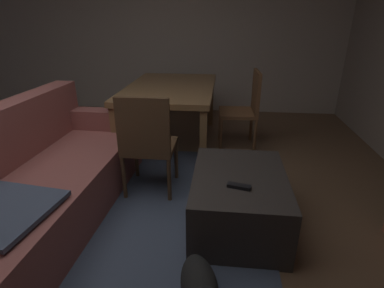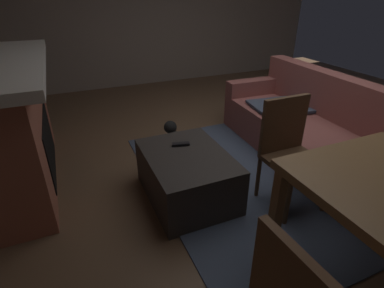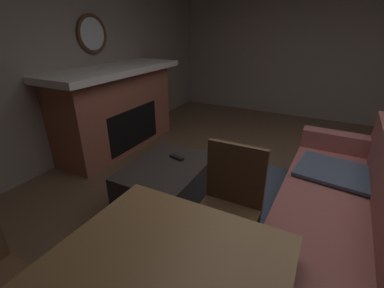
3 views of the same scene
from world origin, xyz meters
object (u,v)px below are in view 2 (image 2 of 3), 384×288
at_px(tv_remote, 181,144).
at_px(fireplace, 9,126).
at_px(ottoman_coffee_table, 187,176).
at_px(small_dog, 179,139).
at_px(dining_chair_west, 289,147).
at_px(couch, 312,130).

bearing_deg(tv_remote, fireplace, -102.83).
xyz_separation_m(ottoman_coffee_table, small_dog, (-0.79, 0.22, -0.05)).
xyz_separation_m(ottoman_coffee_table, dining_chair_west, (0.37, 0.78, 0.31)).
bearing_deg(dining_chair_west, fireplace, -119.92).
distance_m(fireplace, tv_remote, 1.58).
bearing_deg(dining_chair_west, couch, 124.11).
bearing_deg(dining_chair_west, small_dog, -154.47).
height_order(couch, tv_remote, couch).
height_order(couch, dining_chair_west, dining_chair_west).
bearing_deg(fireplace, small_dog, 86.98).
relative_size(tv_remote, small_dog, 0.32).
xyz_separation_m(fireplace, dining_chair_west, (1.25, 2.17, -0.07)).
bearing_deg(couch, dining_chair_west, -55.89).
relative_size(fireplace, dining_chair_west, 2.25).
bearing_deg(small_dog, fireplace, -93.02).
distance_m(fireplace, couch, 3.04).
height_order(ottoman_coffee_table, tv_remote, tv_remote).
relative_size(couch, ottoman_coffee_table, 2.50).
bearing_deg(tv_remote, couch, 102.86).
bearing_deg(ottoman_coffee_table, fireplace, -122.33).
bearing_deg(couch, small_dog, -115.70).
height_order(fireplace, dining_chair_west, fireplace).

